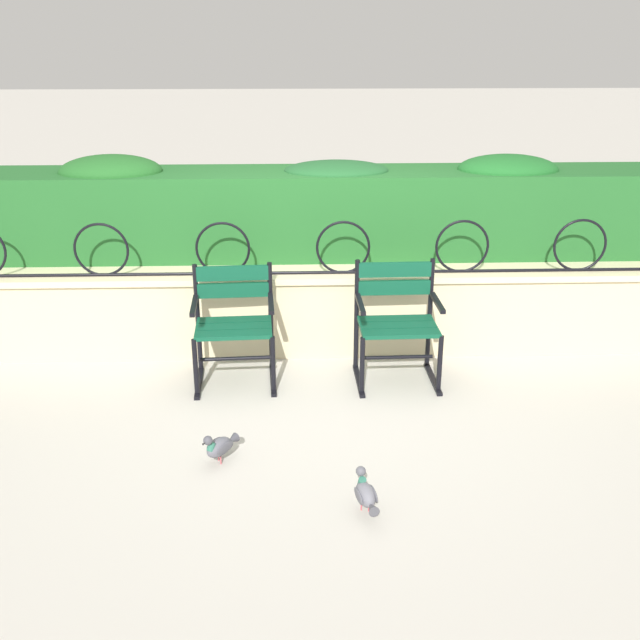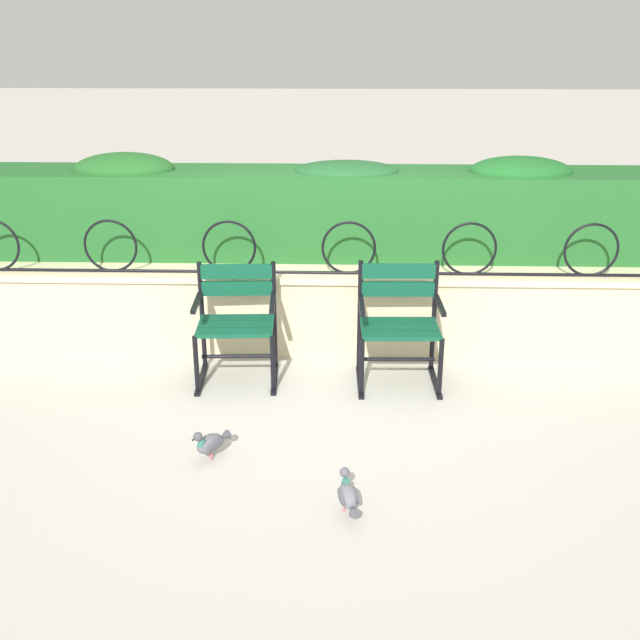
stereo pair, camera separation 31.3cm
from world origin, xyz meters
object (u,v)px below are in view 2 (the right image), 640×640
Objects in this scene: park_chair_right at (399,321)px; pigeon_far_side at (210,442)px; park_chair_left at (236,319)px; pigeon_near_chairs at (348,495)px.

pigeon_far_side is (-1.21, -1.14, -0.36)m from park_chair_right.
park_chair_left is 0.97× the size of park_chair_right.
pigeon_near_chairs is at bearing -102.61° from park_chair_right.
park_chair_left is at bearing 89.26° from pigeon_far_side.
park_chair_right is (1.19, -0.02, 0.01)m from park_chair_left.
park_chair_right is 3.47× the size of pigeon_far_side.
pigeon_far_side is at bearing -136.55° from park_chair_right.
park_chair_left is 1.90m from pigeon_near_chairs.
park_chair_right reaches higher than pigeon_far_side.
park_chair_left is at bearing 179.19° from park_chair_right.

